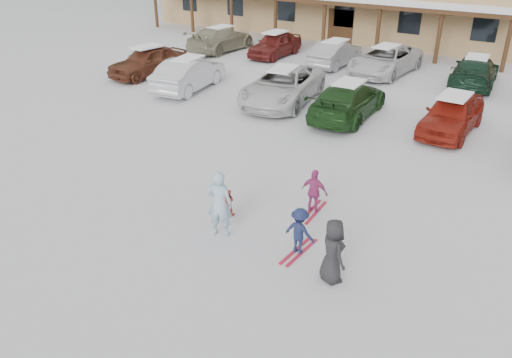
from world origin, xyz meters
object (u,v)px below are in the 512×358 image
Objects in this scene: toddler_red at (228,202)px; parked_car_8 at (275,44)px; adult_skier at (220,204)px; parked_car_2 at (283,86)px; parked_car_11 at (475,71)px; parked_car_3 at (348,100)px; parked_car_10 at (385,60)px; parked_car_9 at (335,53)px; parked_car_0 at (148,61)px; parked_car_7 at (221,39)px; parked_car_1 at (189,74)px; child_navy at (300,231)px; parked_car_4 at (452,114)px; bystander_dark at (333,251)px; child_magenta at (314,192)px.

parked_car_8 reaches higher than toddler_red.
parked_car_8 is (-8.91, 17.82, -0.17)m from adult_skier.
parked_car_2 is 8.93m from parked_car_8.
adult_skier is 17.89m from parked_car_11.
parked_car_3 is (3.24, -0.27, -0.04)m from parked_car_2.
parked_car_10 is 1.08× the size of parked_car_11.
toddler_red is at bearing 105.50° from parked_car_9.
parked_car_0 is 0.84× the size of parked_car_10.
adult_skier is at bearing 91.83° from parked_car_3.
parked_car_7 is at bearing -3.10° from parked_car_11.
child_navy is at bearing 131.06° from parked_car_1.
parked_car_4 is at bearing -125.62° from adult_skier.
child_navy is 1.26m from bystander_dark.
parked_car_1 reaches higher than parked_car_7.
child_navy reaches higher than toddler_red.
adult_skier is 0.36× the size of parked_car_3.
child_navy is 0.28× the size of parked_car_9.
bystander_dark is 18.78m from parked_car_0.
parked_car_8 is (3.41, 7.40, -0.04)m from parked_car_0.
parked_car_2 is (4.81, 0.74, 0.00)m from parked_car_1.
parked_car_3 is 0.94× the size of parked_car_10.
parked_car_1 is (-10.96, 9.18, 0.16)m from child_navy.
parked_car_4 is (12.08, 1.03, -0.03)m from parked_car_1.
bystander_dark is 0.28× the size of parked_car_2.
toddler_red is at bearing 125.39° from parked_car_1.
adult_skier is 17.59m from parked_car_10.
parked_car_10 is (-3.40, 15.20, 0.09)m from child_magenta.
parked_car_9 is (4.06, -0.21, -0.02)m from parked_car_8.
bystander_dark is at bearing -26.44° from parked_car_0.
parked_car_11 reaches higher than child_navy.
parked_car_1 is (-8.46, 8.65, 0.38)m from toddler_red.
child_navy is 20.61m from parked_car_8.
parked_car_0 is at bearing -65.83° from toddler_red.
parked_car_3 is (11.49, -0.37, -0.04)m from parked_car_0.
bystander_dark is at bearing 108.62° from parked_car_3.
child_navy is at bearing 140.71° from toddler_red.
parked_car_11 is at bearing -117.26° from adult_skier.
parked_car_7 is (-12.58, 17.26, -0.15)m from adult_skier.
adult_skier is at bearing 53.45° from child_magenta.
parked_car_0 is at bearing -141.00° from parked_car_10.
parked_car_9 reaches higher than child_navy.
parked_car_1 is 1.08× the size of parked_car_4.
parked_car_1 is 14.09m from parked_car_11.
adult_skier is 1.13m from toddler_red.
parked_car_7 is 15.22m from parked_car_11.
parked_car_0 is at bearing -114.14° from parked_car_8.
parked_car_10 is (-3.97, 17.10, 0.14)m from child_navy.
parked_car_4 is at bearing -175.00° from parked_car_3.
bystander_dark reaches higher than child_navy.
parked_car_3 is 1.02× the size of parked_car_11.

